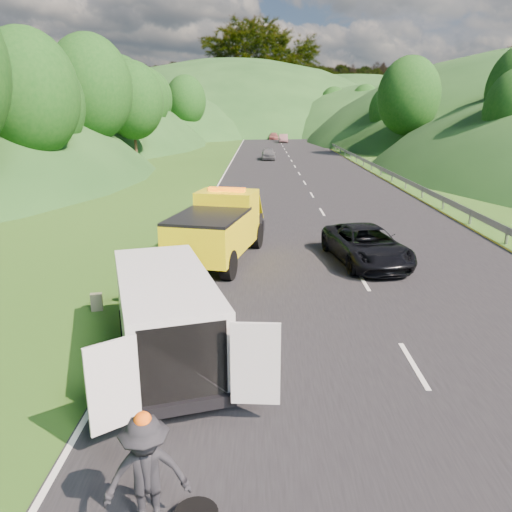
{
  "coord_description": "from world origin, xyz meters",
  "views": [
    {
      "loc": [
        -0.55,
        -12.39,
        5.7
      ],
      "look_at": [
        -0.7,
        2.57,
        1.3
      ],
      "focal_mm": 35.0,
      "sensor_mm": 36.0,
      "label": 1
    }
  ],
  "objects_px": {
    "white_van": "(165,313)",
    "child": "(170,350)",
    "woman": "(156,311)",
    "passing_suv": "(365,263)",
    "tow_truck": "(219,227)",
    "suitcase": "(97,302)"
  },
  "relations": [
    {
      "from": "white_van",
      "to": "child",
      "type": "distance_m",
      "value": 1.35
    },
    {
      "from": "white_van",
      "to": "woman",
      "type": "bearing_deg",
      "value": 89.02
    },
    {
      "from": "white_van",
      "to": "passing_suv",
      "type": "xyz_separation_m",
      "value": [
        6.24,
        7.88,
        -1.23
      ]
    },
    {
      "from": "tow_truck",
      "to": "child",
      "type": "height_order",
      "value": "tow_truck"
    },
    {
      "from": "tow_truck",
      "to": "suitcase",
      "type": "bearing_deg",
      "value": -109.21
    },
    {
      "from": "woman",
      "to": "passing_suv",
      "type": "xyz_separation_m",
      "value": [
        7.14,
        4.9,
        0.0
      ]
    },
    {
      "from": "woman",
      "to": "suitcase",
      "type": "distance_m",
      "value": 1.76
    },
    {
      "from": "woman",
      "to": "passing_suv",
      "type": "height_order",
      "value": "woman"
    },
    {
      "from": "white_van",
      "to": "woman",
      "type": "relative_size",
      "value": 3.66
    },
    {
      "from": "tow_truck",
      "to": "suitcase",
      "type": "distance_m",
      "value": 6.17
    },
    {
      "from": "tow_truck",
      "to": "woman",
      "type": "bearing_deg",
      "value": -92.99
    },
    {
      "from": "tow_truck",
      "to": "woman",
      "type": "distance_m",
      "value": 5.6
    },
    {
      "from": "suitcase",
      "to": "passing_suv",
      "type": "relative_size",
      "value": 0.1
    },
    {
      "from": "suitcase",
      "to": "child",
      "type": "bearing_deg",
      "value": -44.01
    },
    {
      "from": "tow_truck",
      "to": "white_van",
      "type": "distance_m",
      "value": 8.24
    },
    {
      "from": "suitcase",
      "to": "passing_suv",
      "type": "bearing_deg",
      "value": 28.54
    },
    {
      "from": "tow_truck",
      "to": "white_van",
      "type": "bearing_deg",
      "value": -81.34
    },
    {
      "from": "tow_truck",
      "to": "passing_suv",
      "type": "distance_m",
      "value": 5.84
    },
    {
      "from": "woman",
      "to": "child",
      "type": "height_order",
      "value": "woman"
    },
    {
      "from": "woman",
      "to": "child",
      "type": "relative_size",
      "value": 1.77
    },
    {
      "from": "woman",
      "to": "suitcase",
      "type": "height_order",
      "value": "woman"
    },
    {
      "from": "tow_truck",
      "to": "white_van",
      "type": "height_order",
      "value": "tow_truck"
    }
  ]
}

